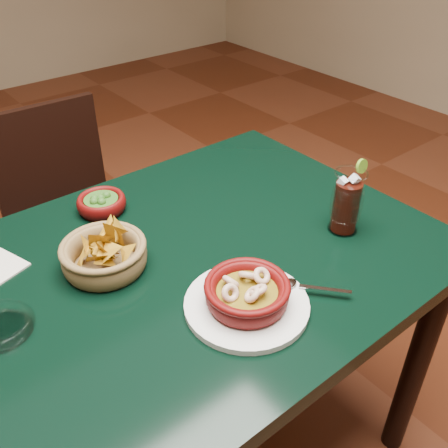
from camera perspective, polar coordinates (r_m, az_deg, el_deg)
dining_table at (r=1.11m, az=-6.34°, el=-8.86°), size 1.20×0.80×0.75m
dining_chair at (r=1.76m, az=-17.05°, el=0.22°), size 0.40×0.40×0.84m
shrimp_plate at (r=0.94m, az=2.66°, el=-8.16°), size 0.29×0.24×0.08m
chip_basket at (r=1.05m, az=-13.52°, el=-3.44°), size 0.21×0.21×0.13m
guacamole_ramekin at (r=1.24m, az=-13.83°, el=2.35°), size 0.14×0.14×0.05m
cola_drink at (r=1.14m, az=13.84°, el=2.41°), size 0.15×0.15×0.17m
glass_ashtray at (r=0.98m, az=-24.25°, el=-10.67°), size 0.13×0.13×0.03m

